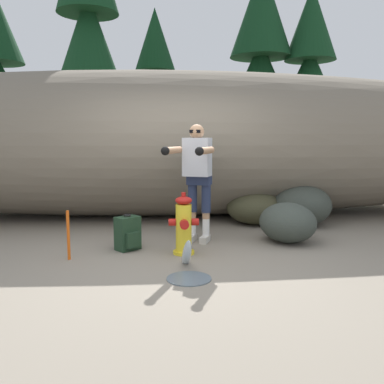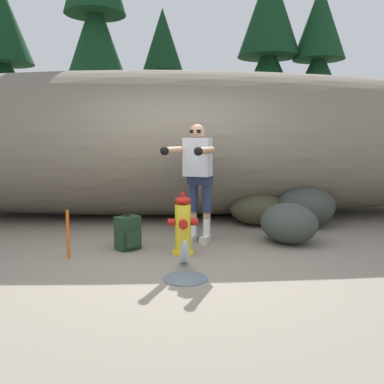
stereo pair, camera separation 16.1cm
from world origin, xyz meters
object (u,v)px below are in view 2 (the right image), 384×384
utility_worker (198,168)px  boulder_mid (258,208)px  spare_backpack (128,233)px  boulder_large (305,206)px  survey_stake (68,234)px  boulder_small (289,223)px  fire_hydrant (183,226)px

utility_worker → boulder_mid: (1.10, 1.20, -0.76)m
spare_backpack → boulder_large: bearing=76.1°
survey_stake → boulder_small: bearing=12.3°
fire_hydrant → boulder_mid: (1.32, 1.76, -0.08)m
boulder_mid → survey_stake: survey_stake is taller
fire_hydrant → survey_stake: 1.41m
boulder_mid → survey_stake: 3.32m
boulder_mid → boulder_small: bearing=-82.4°
boulder_large → boulder_mid: (-0.75, 0.18, -0.06)m
spare_backpack → fire_hydrant: bearing=31.2°
utility_worker → boulder_large: 2.23m
fire_hydrant → utility_worker: bearing=68.3°
spare_backpack → boulder_mid: 2.54m
fire_hydrant → boulder_mid: 2.20m
fire_hydrant → utility_worker: size_ratio=0.48×
boulder_small → utility_worker: bearing=176.6°
boulder_large → survey_stake: bearing=-153.5°
fire_hydrant → boulder_large: (2.07, 1.59, -0.02)m
fire_hydrant → utility_worker: utility_worker is taller
utility_worker → boulder_mid: utility_worker is taller
boulder_mid → boulder_large: bearing=-13.4°
utility_worker → survey_stake: utility_worker is taller
utility_worker → spare_backpack: size_ratio=3.49×
fire_hydrant → boulder_mid: size_ratio=0.81×
fire_hydrant → boulder_small: bearing=18.1°
boulder_small → survey_stake: bearing=-167.7°
fire_hydrant → survey_stake: (-1.40, -0.14, -0.06)m
spare_backpack → boulder_small: bearing=56.7°
boulder_large → boulder_mid: bearing=166.6°
boulder_large → boulder_small: size_ratio=1.23×
spare_backpack → boulder_large: (2.79, 1.33, 0.12)m
boulder_mid → survey_stake: size_ratio=1.62×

